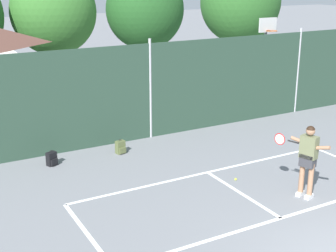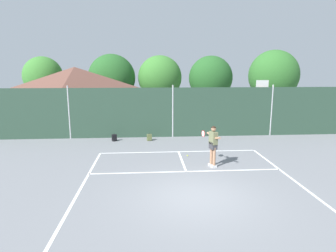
# 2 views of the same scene
# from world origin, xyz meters

# --- Properties ---
(ground_plane) EXTENTS (120.00, 120.00, 0.00)m
(ground_plane) POSITION_xyz_m (0.00, 0.00, 0.00)
(ground_plane) COLOR slate
(court_markings) EXTENTS (8.30, 11.10, 0.01)m
(court_markings) POSITION_xyz_m (0.00, 0.65, 0.00)
(court_markings) COLOR white
(court_markings) RESTS_ON ground
(chainlink_fence) EXTENTS (26.09, 0.09, 3.33)m
(chainlink_fence) POSITION_xyz_m (-0.00, 9.00, 1.59)
(chainlink_fence) COLOR #284233
(chainlink_fence) RESTS_ON ground
(basketball_hoop) EXTENTS (0.90, 0.67, 3.55)m
(basketball_hoop) POSITION_xyz_m (6.63, 11.13, 2.31)
(basketball_hoop) COLOR #9E9EA3
(basketball_hoop) RESTS_ON ground
(clubhouse_building) EXTENTS (7.15, 5.89, 4.50)m
(clubhouse_building) POSITION_xyz_m (-7.04, 13.20, 2.33)
(clubhouse_building) COLOR silver
(clubhouse_building) RESTS_ON ground
(treeline_backdrop) EXTENTS (26.01, 4.36, 6.18)m
(treeline_backdrop) POSITION_xyz_m (1.54, 18.32, 3.62)
(treeline_backdrop) COLOR brown
(treeline_backdrop) RESTS_ON ground
(tennis_player) EXTENTS (0.58, 1.36, 1.85)m
(tennis_player) POSITION_xyz_m (1.26, 3.05, 1.11)
(tennis_player) COLOR silver
(tennis_player) RESTS_ON ground
(tennis_ball) EXTENTS (0.07, 0.07, 0.07)m
(tennis_ball) POSITION_xyz_m (0.36, 4.68, 0.03)
(tennis_ball) COLOR #CCE033
(tennis_ball) RESTS_ON ground
(backpack_black) EXTENTS (0.33, 0.32, 0.46)m
(backpack_black) POSITION_xyz_m (-3.66, 8.13, 0.19)
(backpack_black) COLOR black
(backpack_black) RESTS_ON ground
(backpack_olive) EXTENTS (0.31, 0.29, 0.46)m
(backpack_olive) POSITION_xyz_m (-1.53, 8.06, 0.19)
(backpack_olive) COLOR #566038
(backpack_olive) RESTS_ON ground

